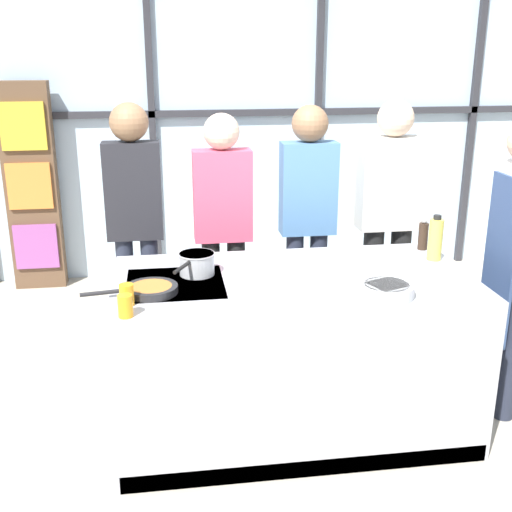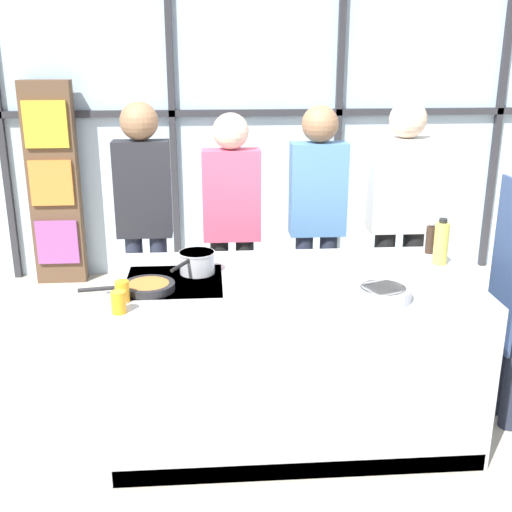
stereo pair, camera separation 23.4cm
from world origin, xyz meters
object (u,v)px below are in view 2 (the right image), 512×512
Objects in this scene: spectator_far_left at (144,211)px; spectator_center_right at (317,212)px; pepper_grinder at (431,239)px; juice_glass_far at (122,292)px; juice_glass_near at (119,302)px; spectator_center_left at (232,219)px; spectator_far_right at (401,213)px; frying_pan at (147,287)px; oil_bottle at (441,243)px; saucepan at (197,262)px; mixing_bowl at (383,293)px; white_plate at (379,279)px.

spectator_center_right is (1.18, -0.00, -0.03)m from spectator_far_left.
pepper_grinder is 1.90m from juice_glass_far.
juice_glass_near is at bearing 90.06° from spectator_far_left.
spectator_center_left is 0.96× the size of spectator_far_right.
frying_pan is at bearing 53.68° from juice_glass_far.
frying_pan is (-1.07, -1.11, -0.09)m from spectator_center_right.
pepper_grinder is (0.01, 0.20, -0.04)m from oil_bottle.
spectator_far_right is 1.65m from saucepan.
mixing_bowl is 0.87m from pepper_grinder.
white_plate is at bearing -133.75° from pepper_grinder.
spectator_center_right is at bearing 0.00° from spectator_far_right.
mixing_bowl is at bearing 70.11° from spectator_far_right.
spectator_far_left is at bearing 0.00° from spectator_center_right.
juice_glass_far is (-0.36, -0.39, -0.01)m from saucepan.
saucepan is at bearing 113.07° from spectator_far_left.
spectator_center_left is 3.50× the size of frying_pan.
spectator_far_right is 5.19× the size of saucepan.
pepper_grinder is 1.86× the size of juice_glass_far.
frying_pan is 0.36m from saucepan.
juice_glass_far reaches higher than mixing_bowl.
pepper_grinder is (0.01, -0.59, -0.01)m from spectator_far_right.
spectator_center_right reaches higher than juice_glass_near.
spectator_center_left is 0.89m from saucepan.
white_plate is at bearing 8.62° from juice_glass_far.
spectator_center_left reaches higher than oil_bottle.
pepper_grinder reaches higher than juice_glass_near.
spectator_far_left is at bearing 95.63° from frying_pan.
oil_bottle is (1.41, 0.06, 0.06)m from saucepan.
spectator_center_left is 6.27× the size of white_plate.
oil_bottle reaches higher than pepper_grinder.
oil_bottle is 0.21m from pepper_grinder.
white_plate is 1.00× the size of oil_bottle.
spectator_center_left is 1.50m from mixing_bowl.
spectator_center_left is at bearing 180.00° from spectator_far_left.
spectator_far_left is 1.18m from spectator_center_right.
saucepan reaches higher than juice_glass_near.
spectator_far_left is 1.95m from oil_bottle.
frying_pan is 4.50× the size of juice_glass_far.
saucepan is 1.44m from pepper_grinder.
mixing_bowl is (0.93, -0.46, -0.03)m from saucepan.
frying_pan is (0.11, -1.11, -0.12)m from spectator_far_left.
spectator_far_left is at bearing 155.77° from oil_bottle.
spectator_center_right is at bearing 46.63° from juice_glass_far.
spectator_far_right is at bearing -180.00° from spectator_center_right.
spectator_center_left is 1.30m from white_plate.
frying_pan is 1.21m from mixing_bowl.
spectator_center_left is (0.59, -0.00, -0.07)m from spectator_far_left.
spectator_center_left reaches higher than juice_glass_far.
white_plate is 0.98× the size of mixing_bowl.
spectator_center_left is at bearing 64.74° from juice_glass_far.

